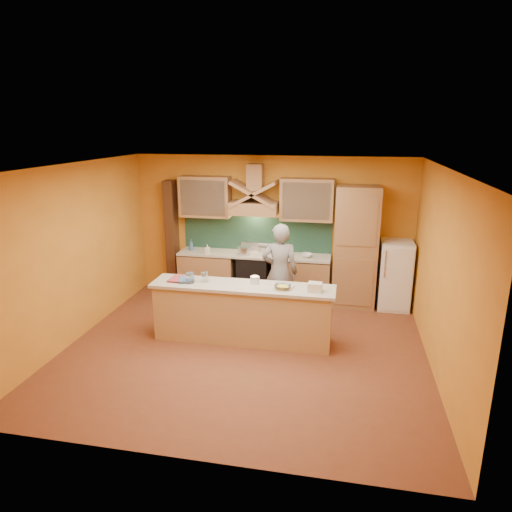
% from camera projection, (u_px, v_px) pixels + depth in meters
% --- Properties ---
extents(floor, '(5.50, 5.00, 0.01)m').
position_uv_depth(floor, '(245.00, 349.00, 7.10)').
color(floor, brown).
rests_on(floor, ground).
extents(ceiling, '(5.50, 5.00, 0.01)m').
position_uv_depth(ceiling, '(243.00, 167.00, 6.33)').
color(ceiling, white).
rests_on(ceiling, wall_back).
extents(wall_back, '(5.50, 0.02, 2.80)m').
position_uv_depth(wall_back, '(272.00, 227.00, 9.07)').
color(wall_back, orange).
rests_on(wall_back, floor).
extents(wall_front, '(5.50, 0.02, 2.80)m').
position_uv_depth(wall_front, '(187.00, 337.00, 4.36)').
color(wall_front, orange).
rests_on(wall_front, floor).
extents(wall_left, '(0.02, 5.00, 2.80)m').
position_uv_depth(wall_left, '(75.00, 253.00, 7.23)').
color(wall_left, orange).
rests_on(wall_left, floor).
extents(wall_right, '(0.02, 5.00, 2.80)m').
position_uv_depth(wall_right, '(441.00, 274.00, 6.20)').
color(wall_right, orange).
rests_on(wall_right, floor).
extents(base_cabinet_left, '(1.10, 0.60, 0.86)m').
position_uv_depth(base_cabinet_left, '(208.00, 274.00, 9.29)').
color(base_cabinet_left, '#A07249').
rests_on(base_cabinet_left, floor).
extents(base_cabinet_right, '(1.10, 0.60, 0.86)m').
position_uv_depth(base_cabinet_right, '(301.00, 280.00, 8.93)').
color(base_cabinet_right, '#A07249').
rests_on(base_cabinet_right, floor).
extents(counter_top, '(3.00, 0.62, 0.04)m').
position_uv_depth(counter_top, '(254.00, 255.00, 8.98)').
color(counter_top, beige).
rests_on(counter_top, base_cabinet_left).
extents(stove, '(0.60, 0.58, 0.90)m').
position_uv_depth(stove, '(254.00, 276.00, 9.11)').
color(stove, black).
rests_on(stove, floor).
extents(backsplash, '(3.00, 0.03, 0.70)m').
position_uv_depth(backsplash, '(257.00, 234.00, 9.15)').
color(backsplash, '#1A3A2D').
rests_on(backsplash, wall_back).
extents(range_hood, '(0.92, 0.50, 0.24)m').
position_uv_depth(range_hood, '(254.00, 208.00, 8.77)').
color(range_hood, '#A07249').
rests_on(range_hood, wall_back).
extents(hood_chimney, '(0.30, 0.30, 0.50)m').
position_uv_depth(hood_chimney, '(255.00, 177.00, 8.71)').
color(hood_chimney, '#A07249').
rests_on(hood_chimney, wall_back).
extents(upper_cabinet_left, '(1.00, 0.35, 0.80)m').
position_uv_depth(upper_cabinet_left, '(205.00, 197.00, 8.98)').
color(upper_cabinet_left, '#A07249').
rests_on(upper_cabinet_left, wall_back).
extents(upper_cabinet_right, '(1.00, 0.35, 0.80)m').
position_uv_depth(upper_cabinet_right, '(307.00, 200.00, 8.61)').
color(upper_cabinet_right, '#A07249').
rests_on(upper_cabinet_right, wall_back).
extents(pantry_column, '(0.80, 0.60, 2.30)m').
position_uv_depth(pantry_column, '(356.00, 247.00, 8.55)').
color(pantry_column, '#A07249').
rests_on(pantry_column, floor).
extents(fridge, '(0.58, 0.60, 1.30)m').
position_uv_depth(fridge, '(395.00, 275.00, 8.55)').
color(fridge, white).
rests_on(fridge, floor).
extents(trim_column_left, '(0.20, 0.30, 2.30)m').
position_uv_depth(trim_column_left, '(172.00, 236.00, 9.38)').
color(trim_column_left, '#472816').
rests_on(trim_column_left, floor).
extents(island_body, '(2.80, 0.55, 0.88)m').
position_uv_depth(island_body, '(243.00, 315.00, 7.28)').
color(island_body, tan).
rests_on(island_body, floor).
extents(island_top, '(2.90, 0.62, 0.05)m').
position_uv_depth(island_top, '(242.00, 286.00, 7.15)').
color(island_top, beige).
rests_on(island_top, island_body).
extents(person, '(0.67, 0.48, 1.75)m').
position_uv_depth(person, '(280.00, 272.00, 7.99)').
color(person, gray).
rests_on(person, floor).
extents(pot_large, '(0.24, 0.24, 0.16)m').
position_uv_depth(pot_large, '(244.00, 252.00, 8.89)').
color(pot_large, '#BBBBC2').
rests_on(pot_large, stove).
extents(pot_small, '(0.26, 0.26, 0.14)m').
position_uv_depth(pot_small, '(264.00, 249.00, 9.09)').
color(pot_small, silver).
rests_on(pot_small, stove).
extents(soap_bottle_a, '(0.09, 0.09, 0.18)m').
position_uv_depth(soap_bottle_a, '(207.00, 249.00, 8.96)').
color(soap_bottle_a, silver).
rests_on(soap_bottle_a, counter_top).
extents(soap_bottle_b, '(0.09, 0.09, 0.22)m').
position_uv_depth(soap_bottle_b, '(191.00, 245.00, 9.19)').
color(soap_bottle_b, '#32628B').
rests_on(soap_bottle_b, counter_top).
extents(bowl_back, '(0.29, 0.29, 0.07)m').
position_uv_depth(bowl_back, '(306.00, 255.00, 8.73)').
color(bowl_back, silver).
rests_on(bowl_back, counter_top).
extents(dish_rack, '(0.27, 0.21, 0.09)m').
position_uv_depth(dish_rack, '(274.00, 255.00, 8.71)').
color(dish_rack, white).
rests_on(dish_rack, counter_top).
extents(book_lower, '(0.27, 0.35, 0.03)m').
position_uv_depth(book_lower, '(171.00, 278.00, 7.40)').
color(book_lower, '#A1393E').
rests_on(book_lower, island_top).
extents(book_upper, '(0.26, 0.32, 0.02)m').
position_uv_depth(book_upper, '(179.00, 279.00, 7.30)').
color(book_upper, '#426793').
rests_on(book_upper, island_top).
extents(jar_large, '(0.15, 0.15, 0.16)m').
position_uv_depth(jar_large, '(190.00, 278.00, 7.22)').
color(jar_large, silver).
rests_on(jar_large, island_top).
extents(jar_small, '(0.11, 0.11, 0.15)m').
position_uv_depth(jar_small, '(205.00, 277.00, 7.28)').
color(jar_small, silver).
rests_on(jar_small, island_top).
extents(kitchen_scale, '(0.13, 0.13, 0.10)m').
position_uv_depth(kitchen_scale, '(255.00, 280.00, 7.20)').
color(kitchen_scale, silver).
rests_on(kitchen_scale, island_top).
extents(mixing_bowl, '(0.26, 0.26, 0.06)m').
position_uv_depth(mixing_bowl, '(283.00, 287.00, 6.97)').
color(mixing_bowl, silver).
rests_on(mixing_bowl, island_top).
extents(cloth, '(0.29, 0.24, 0.02)m').
position_uv_depth(cloth, '(285.00, 287.00, 7.02)').
color(cloth, beige).
rests_on(cloth, island_top).
extents(grocery_bag_a, '(0.21, 0.18, 0.13)m').
position_uv_depth(grocery_bag_a, '(315.00, 287.00, 6.85)').
color(grocery_bag_a, beige).
rests_on(grocery_bag_a, island_top).
extents(grocery_bag_b, '(0.17, 0.14, 0.10)m').
position_uv_depth(grocery_bag_b, '(314.00, 288.00, 6.87)').
color(grocery_bag_b, beige).
rests_on(grocery_bag_b, island_top).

